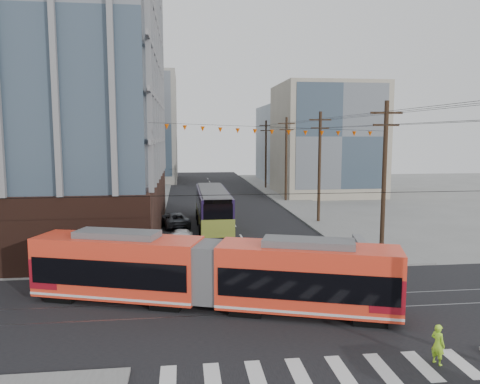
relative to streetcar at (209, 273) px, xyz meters
name	(u,v)px	position (x,y,z in m)	size (l,w,h in m)	color
ground	(300,338)	(3.70, -4.19, -1.80)	(160.00, 160.00, 0.00)	slate
bg_bldg_nw_near	(99,133)	(-13.30, 47.81, 7.20)	(18.00, 16.00, 18.00)	#8C99A5
bg_bldg_ne_near	(326,140)	(19.70, 43.81, 6.20)	(14.00, 14.00, 16.00)	gray
bg_bldg_nw_far	(134,128)	(-10.30, 67.81, 8.20)	(16.00, 18.00, 20.00)	gray
bg_bldg_ne_far	(304,144)	(21.70, 63.81, 5.20)	(16.00, 16.00, 14.00)	#8C99A5
utility_pole_far	(266,155)	(12.20, 51.81, 3.70)	(0.30, 0.30, 11.00)	black
streetcar	(209,273)	(0.00, 0.00, 0.00)	(18.73, 2.63, 3.61)	#F53A21
city_bus	(213,208)	(1.57, 21.06, 0.03)	(2.81, 12.95, 3.67)	#1F1338
parked_car_silver	(173,244)	(-2.03, 10.83, -0.98)	(1.75, 5.02, 1.65)	#A5A6A7
parked_car_white	(182,237)	(-1.43, 14.10, -1.19)	(1.72, 4.22, 1.23)	silver
parked_car_grey	(174,219)	(-2.11, 21.37, -1.11)	(2.32, 5.02, 1.40)	#40454C
pedestrian	(438,344)	(8.35, -7.08, -1.01)	(0.58, 0.38, 1.59)	#AFF62C
jersey_barrier	(361,246)	(12.00, 10.05, -1.37)	(0.98, 4.35, 0.87)	#57545E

